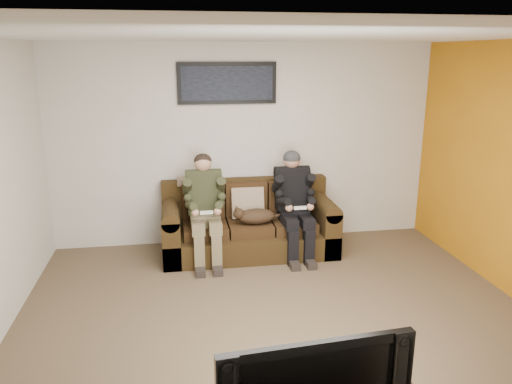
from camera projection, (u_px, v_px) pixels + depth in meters
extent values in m
plane|color=brown|center=(280.00, 321.00, 4.74)|extent=(5.00, 5.00, 0.00)
plane|color=silver|center=(284.00, 35.00, 4.05)|extent=(5.00, 5.00, 0.00)
plane|color=beige|center=(245.00, 145.00, 6.53)|extent=(5.00, 0.00, 5.00)
plane|color=beige|center=(386.00, 318.00, 2.25)|extent=(5.00, 0.00, 5.00)
cube|color=#34240F|center=(249.00, 241.00, 6.36)|extent=(2.16, 0.93, 0.29)
cube|color=#34240F|center=(245.00, 200.00, 6.59)|extent=(2.16, 0.20, 0.59)
cube|color=#34240F|center=(172.00, 235.00, 6.17)|extent=(0.22, 0.93, 0.59)
cube|color=#34240F|center=(323.00, 226.00, 6.47)|extent=(0.22, 0.93, 0.59)
cylinder|color=#34240F|center=(170.00, 212.00, 6.09)|extent=(0.22, 0.93, 0.22)
cylinder|color=#34240F|center=(324.00, 205.00, 6.40)|extent=(0.22, 0.93, 0.22)
cube|color=#372310|center=(205.00, 229.00, 6.17)|extent=(0.53, 0.59, 0.14)
cube|color=#372310|center=(203.00, 201.00, 6.36)|extent=(0.53, 0.14, 0.43)
cube|color=#372310|center=(250.00, 227.00, 6.26)|extent=(0.53, 0.59, 0.14)
cube|color=#372310|center=(246.00, 199.00, 6.45)|extent=(0.53, 0.14, 0.43)
cube|color=#372310|center=(293.00, 224.00, 6.34)|extent=(0.53, 0.59, 0.14)
cube|color=#372310|center=(288.00, 197.00, 6.53)|extent=(0.53, 0.14, 0.43)
cube|color=#9F8368|center=(247.00, 203.00, 6.35)|extent=(0.41, 0.20, 0.41)
cube|color=tan|center=(194.00, 181.00, 6.39)|extent=(0.44, 0.22, 0.08)
cube|color=#776A4A|center=(205.00, 219.00, 6.11)|extent=(0.36, 0.30, 0.14)
cube|color=#2F321E|center=(204.00, 193.00, 6.12)|extent=(0.40, 0.30, 0.53)
cylinder|color=#2F321E|center=(203.00, 176.00, 6.08)|extent=(0.44, 0.18, 0.18)
sphere|color=tan|center=(203.00, 163.00, 6.06)|extent=(0.21, 0.21, 0.21)
cube|color=#776A4A|center=(198.00, 226.00, 5.90)|extent=(0.15, 0.42, 0.13)
cube|color=#776A4A|center=(215.00, 225.00, 5.93)|extent=(0.15, 0.42, 0.13)
cube|color=#776A4A|center=(199.00, 254.00, 5.79)|extent=(0.12, 0.13, 0.43)
cube|color=#776A4A|center=(217.00, 253.00, 5.82)|extent=(0.12, 0.13, 0.43)
cube|color=black|center=(200.00, 270.00, 5.76)|extent=(0.11, 0.26, 0.08)
cube|color=black|center=(218.00, 269.00, 5.79)|extent=(0.11, 0.26, 0.08)
cylinder|color=#2F321E|center=(187.00, 188.00, 6.00)|extent=(0.11, 0.30, 0.28)
cylinder|color=#2F321E|center=(221.00, 186.00, 6.06)|extent=(0.11, 0.30, 0.28)
cylinder|color=#2F321E|center=(191.00, 206.00, 5.83)|extent=(0.14, 0.32, 0.15)
cylinder|color=#2F321E|center=(220.00, 204.00, 5.89)|extent=(0.14, 0.32, 0.15)
sphere|color=tan|center=(195.00, 213.00, 5.74)|extent=(0.09, 0.09, 0.09)
sphere|color=tan|center=(218.00, 211.00, 5.78)|extent=(0.09, 0.09, 0.09)
cube|color=white|center=(207.00, 212.00, 5.74)|extent=(0.15, 0.04, 0.03)
ellipsoid|color=black|center=(203.00, 161.00, 6.07)|extent=(0.22, 0.22, 0.17)
cube|color=black|center=(293.00, 215.00, 6.28)|extent=(0.36, 0.30, 0.14)
cube|color=black|center=(292.00, 190.00, 6.29)|extent=(0.40, 0.30, 0.53)
cylinder|color=black|center=(292.00, 173.00, 6.26)|extent=(0.44, 0.18, 0.18)
sphere|color=tan|center=(292.00, 160.00, 6.23)|extent=(0.21, 0.21, 0.21)
cube|color=black|center=(289.00, 221.00, 6.08)|extent=(0.15, 0.42, 0.13)
cube|color=black|center=(305.00, 220.00, 6.11)|extent=(0.15, 0.42, 0.13)
cube|color=black|center=(293.00, 248.00, 5.96)|extent=(0.12, 0.13, 0.43)
cube|color=black|center=(309.00, 247.00, 5.99)|extent=(0.12, 0.13, 0.43)
cube|color=black|center=(294.00, 264.00, 5.93)|extent=(0.11, 0.26, 0.08)
cube|color=black|center=(310.00, 263.00, 5.96)|extent=(0.11, 0.26, 0.08)
cylinder|color=black|center=(278.00, 184.00, 6.17)|extent=(0.11, 0.30, 0.28)
cylinder|color=black|center=(309.00, 183.00, 6.23)|extent=(0.11, 0.30, 0.28)
cylinder|color=black|center=(284.00, 201.00, 6.01)|extent=(0.14, 0.32, 0.15)
cylinder|color=black|center=(311.00, 200.00, 6.06)|extent=(0.14, 0.32, 0.15)
sphere|color=tan|center=(289.00, 208.00, 5.91)|extent=(0.09, 0.09, 0.09)
sphere|color=tan|center=(310.00, 207.00, 5.95)|extent=(0.09, 0.09, 0.09)
cube|color=white|center=(300.00, 208.00, 5.91)|extent=(0.15, 0.04, 0.03)
ellipsoid|color=black|center=(292.00, 158.00, 6.23)|extent=(0.22, 0.22, 0.19)
ellipsoid|color=#432D1A|center=(256.00, 216.00, 6.13)|extent=(0.47, 0.26, 0.19)
sphere|color=#432D1A|center=(239.00, 214.00, 6.05)|extent=(0.14, 0.14, 0.14)
cone|color=#432D1A|center=(237.00, 209.00, 6.00)|extent=(0.04, 0.04, 0.04)
cone|color=#432D1A|center=(237.00, 207.00, 6.07)|extent=(0.04, 0.04, 0.04)
cylinder|color=#432D1A|center=(274.00, 217.00, 6.23)|extent=(0.26, 0.13, 0.08)
cube|color=black|center=(227.00, 83.00, 6.26)|extent=(1.25, 0.04, 0.52)
cube|color=black|center=(227.00, 83.00, 6.23)|extent=(1.15, 0.01, 0.42)
imported|color=black|center=(310.00, 382.00, 2.64)|extent=(1.05, 0.22, 0.60)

